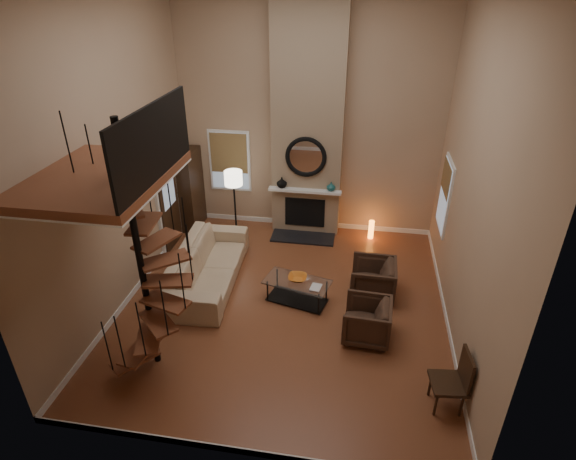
% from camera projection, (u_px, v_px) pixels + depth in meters
% --- Properties ---
extents(ground, '(6.00, 6.50, 0.01)m').
position_uv_depth(ground, '(285.00, 304.00, 8.92)').
color(ground, '#955330').
rests_on(ground, ground).
extents(back_wall, '(6.00, 0.02, 5.50)m').
position_uv_depth(back_wall, '(309.00, 117.00, 10.40)').
color(back_wall, tan).
rests_on(back_wall, ground).
extents(front_wall, '(6.00, 0.02, 5.50)m').
position_uv_depth(front_wall, '(230.00, 283.00, 4.78)').
color(front_wall, tan).
rests_on(front_wall, ground).
extents(left_wall, '(0.02, 6.50, 5.50)m').
position_uv_depth(left_wall, '(113.00, 159.00, 8.02)').
color(left_wall, tan).
rests_on(left_wall, ground).
extents(right_wall, '(0.02, 6.50, 5.50)m').
position_uv_depth(right_wall, '(475.00, 181.00, 7.16)').
color(right_wall, tan).
rests_on(right_wall, ground).
extents(baseboard_back, '(6.00, 0.02, 0.12)m').
position_uv_depth(baseboard_back, '(306.00, 223.00, 11.69)').
color(baseboard_back, white).
rests_on(baseboard_back, ground).
extents(baseboard_front, '(6.00, 0.02, 0.12)m').
position_uv_depth(baseboard_front, '(243.00, 451.00, 6.08)').
color(baseboard_front, white).
rests_on(baseboard_front, ground).
extents(baseboard_left, '(0.02, 6.50, 0.12)m').
position_uv_depth(baseboard_left, '(138.00, 286.00, 9.32)').
color(baseboard_left, white).
rests_on(baseboard_left, ground).
extents(baseboard_right, '(0.02, 6.50, 0.12)m').
position_uv_depth(baseboard_right, '(446.00, 318.00, 8.45)').
color(baseboard_right, white).
rests_on(baseboard_right, ground).
extents(chimney_breast, '(1.60, 0.38, 5.50)m').
position_uv_depth(chimney_breast, '(308.00, 119.00, 10.23)').
color(chimney_breast, '#91795E').
rests_on(chimney_breast, ground).
extents(hearth, '(1.50, 0.60, 0.04)m').
position_uv_depth(hearth, '(303.00, 237.00, 11.13)').
color(hearth, black).
rests_on(hearth, ground).
extents(firebox, '(0.95, 0.02, 0.72)m').
position_uv_depth(firebox, '(305.00, 212.00, 11.12)').
color(firebox, black).
rests_on(firebox, chimney_breast).
extents(mantel, '(1.70, 0.18, 0.06)m').
position_uv_depth(mantel, '(305.00, 191.00, 10.76)').
color(mantel, white).
rests_on(mantel, chimney_breast).
extents(mirror_frame, '(0.94, 0.10, 0.94)m').
position_uv_depth(mirror_frame, '(306.00, 157.00, 10.43)').
color(mirror_frame, black).
rests_on(mirror_frame, chimney_breast).
extents(mirror_disc, '(0.80, 0.01, 0.80)m').
position_uv_depth(mirror_disc, '(306.00, 157.00, 10.44)').
color(mirror_disc, white).
rests_on(mirror_disc, chimney_breast).
extents(vase_left, '(0.24, 0.24, 0.25)m').
position_uv_depth(vase_left, '(282.00, 182.00, 10.80)').
color(vase_left, black).
rests_on(vase_left, mantel).
extents(vase_right, '(0.20, 0.20, 0.21)m').
position_uv_depth(vase_right, '(331.00, 186.00, 10.65)').
color(vase_right, '#164E4F').
rests_on(vase_right, mantel).
extents(window_back, '(1.02, 0.06, 1.52)m').
position_uv_depth(window_back, '(230.00, 160.00, 11.19)').
color(window_back, white).
rests_on(window_back, back_wall).
extents(window_right, '(0.06, 1.02, 1.52)m').
position_uv_depth(window_right, '(445.00, 194.00, 9.43)').
color(window_right, white).
rests_on(window_right, right_wall).
extents(entry_door, '(0.10, 1.05, 2.16)m').
position_uv_depth(entry_door, '(168.00, 204.00, 10.39)').
color(entry_door, white).
rests_on(entry_door, ground).
extents(loft, '(1.70, 2.20, 1.09)m').
position_uv_depth(loft, '(107.00, 175.00, 6.09)').
color(loft, brown).
rests_on(loft, left_wall).
extents(spiral_stair, '(1.47, 1.47, 4.06)m').
position_uv_depth(spiral_stair, '(143.00, 269.00, 6.76)').
color(spiral_stair, black).
rests_on(spiral_stair, ground).
extents(hutch, '(0.42, 0.90, 2.01)m').
position_uv_depth(hutch, '(190.00, 190.00, 11.27)').
color(hutch, '#321D10').
rests_on(hutch, ground).
extents(sofa, '(1.26, 2.90, 0.83)m').
position_uv_depth(sofa, '(208.00, 264.00, 9.40)').
color(sofa, tan).
rests_on(sofa, ground).
extents(armchair_near, '(0.88, 0.86, 0.78)m').
position_uv_depth(armchair_near, '(377.00, 280.00, 8.99)').
color(armchair_near, '#3F291D').
rests_on(armchair_near, ground).
extents(armchair_far, '(0.85, 0.83, 0.73)m').
position_uv_depth(armchair_far, '(371.00, 321.00, 7.92)').
color(armchair_far, '#3F291D').
rests_on(armchair_far, ground).
extents(coffee_table, '(1.34, 0.90, 0.46)m').
position_uv_depth(coffee_table, '(297.00, 289.00, 8.86)').
color(coffee_table, silver).
rests_on(coffee_table, ground).
extents(bowl, '(0.36, 0.36, 0.09)m').
position_uv_depth(bowl, '(297.00, 278.00, 8.80)').
color(bowl, orange).
rests_on(bowl, coffee_table).
extents(book, '(0.23, 0.29, 0.03)m').
position_uv_depth(book, '(315.00, 287.00, 8.60)').
color(book, gray).
rests_on(book, coffee_table).
extents(floor_lamp, '(0.41, 0.41, 1.71)m').
position_uv_depth(floor_lamp, '(234.00, 184.00, 10.46)').
color(floor_lamp, black).
rests_on(floor_lamp, ground).
extents(accent_lamp, '(0.13, 0.13, 0.45)m').
position_uv_depth(accent_lamp, '(371.00, 229.00, 11.00)').
color(accent_lamp, orange).
rests_on(accent_lamp, ground).
extents(side_chair, '(0.54, 0.54, 1.01)m').
position_uv_depth(side_chair, '(455.00, 379.00, 6.56)').
color(side_chair, '#321D10').
rests_on(side_chair, ground).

